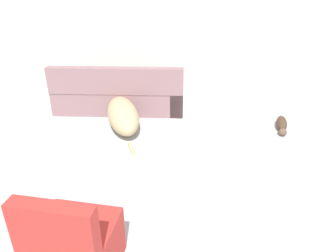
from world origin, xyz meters
TOP-DOWN VIEW (x-y plane):
  - wall_back at (0.00, 4.69)m, footprint 7.83×0.06m
  - couch at (-1.21, 4.06)m, footprint 2.12×1.02m
  - dog at (-1.11, 3.33)m, footprint 0.67×1.49m
  - cat at (1.20, 3.19)m, footprint 0.26×0.61m
  - side_chair at (-1.24, 0.79)m, footprint 0.69×0.68m

SIDE VIEW (x-z plane):
  - cat at x=1.20m, z-range 0.00..0.15m
  - dog at x=-1.11m, z-range -0.01..0.41m
  - couch at x=-1.21m, z-range -0.14..0.64m
  - side_chair at x=-1.24m, z-range -0.13..0.70m
  - wall_back at x=0.00m, z-range 0.00..2.46m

